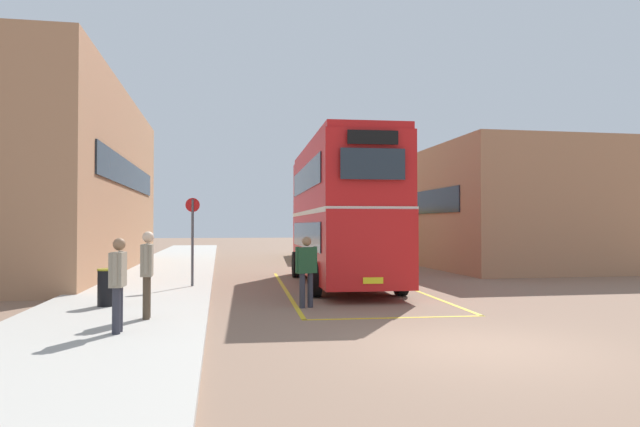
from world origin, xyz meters
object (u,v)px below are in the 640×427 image
object	(u,v)px
litter_bin	(107,287)
pedestrian_waiting_near	(147,268)
double_decker_bus	(341,211)
single_deck_bus	(325,231)
pedestrian_boarding	(306,266)
pedestrian_waiting_far	(118,278)
bus_stop_sign	(192,233)

from	to	relation	value
litter_bin	pedestrian_waiting_near	bearing A→B (deg)	-60.63
litter_bin	double_decker_bus	bearing A→B (deg)	35.82
double_decker_bus	pedestrian_waiting_near	xyz separation A→B (m)	(-5.51, -6.84, -1.34)
double_decker_bus	litter_bin	xyz separation A→B (m)	(-6.66, -4.80, -1.93)
single_deck_bus	pedestrian_waiting_near	distance (m)	24.05
double_decker_bus	single_deck_bus	world-z (taller)	double_decker_bus
pedestrian_boarding	pedestrian_waiting_far	xyz separation A→B (m)	(-3.88, -3.37, 0.08)
double_decker_bus	pedestrian_waiting_near	bearing A→B (deg)	-128.83
pedestrian_boarding	pedestrian_waiting_near	xyz separation A→B (m)	(-3.57, -1.88, 0.15)
pedestrian_waiting_near	pedestrian_waiting_far	size ratio (longest dim) A/B	1.06
double_decker_bus	pedestrian_waiting_far	world-z (taller)	double_decker_bus
single_deck_bus	pedestrian_boarding	distance (m)	21.28
bus_stop_sign	pedestrian_boarding	bearing A→B (deg)	-55.12
pedestrian_boarding	pedestrian_waiting_near	bearing A→B (deg)	-152.24
pedestrian_boarding	litter_bin	size ratio (longest dim) A/B	2.01
double_decker_bus	single_deck_bus	xyz separation A→B (m)	(2.45, 15.85, -0.87)
double_decker_bus	pedestrian_waiting_near	distance (m)	8.89
single_deck_bus	pedestrian_waiting_near	bearing A→B (deg)	-109.33
single_deck_bus	litter_bin	xyz separation A→B (m)	(-9.11, -20.65, -1.06)
pedestrian_waiting_near	double_decker_bus	bearing A→B (deg)	51.17
bus_stop_sign	pedestrian_waiting_far	bearing A→B (deg)	-96.99
single_deck_bus	pedestrian_waiting_far	distance (m)	25.57
pedestrian_waiting_near	pedestrian_waiting_far	xyz separation A→B (m)	(-0.31, -1.50, -0.07)
litter_bin	pedestrian_waiting_far	bearing A→B (deg)	-76.70
pedestrian_waiting_near	litter_bin	bearing A→B (deg)	119.37
pedestrian_waiting_far	bus_stop_sign	world-z (taller)	bus_stop_sign
double_decker_bus	pedestrian_waiting_far	xyz separation A→B (m)	(-5.82, -8.34, -1.41)
double_decker_bus	bus_stop_sign	distance (m)	5.00
single_deck_bus	pedestrian_boarding	world-z (taller)	single_deck_bus
litter_bin	bus_stop_sign	bearing A→B (deg)	66.48
single_deck_bus	pedestrian_boarding	xyz separation A→B (m)	(-4.39, -20.81, -0.62)
double_decker_bus	bus_stop_sign	world-z (taller)	double_decker_bus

